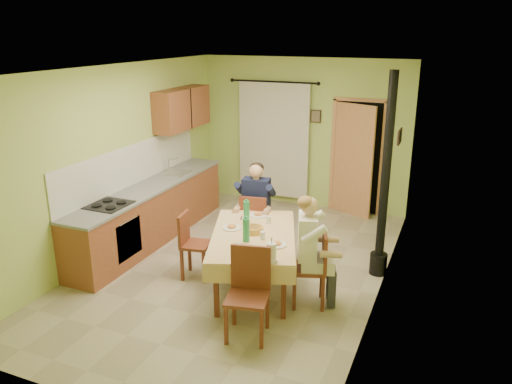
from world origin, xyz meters
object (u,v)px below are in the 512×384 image
at_px(stove_flue, 383,205).
at_px(chair_right, 310,283).
at_px(chair_far, 256,236).
at_px(chair_left, 196,257).
at_px(man_right, 310,239).
at_px(dining_table, 253,261).
at_px(chair_near, 248,312).
at_px(man_far, 256,199).

bearing_deg(stove_flue, chair_right, -119.74).
distance_m(chair_far, chair_right, 1.62).
relative_size(chair_right, chair_left, 1.04).
height_order(chair_right, man_right, man_right).
bearing_deg(man_right, chair_far, 28.22).
distance_m(dining_table, chair_near, 1.12).
bearing_deg(chair_right, man_far, 28.35).
height_order(chair_right, man_far, man_far).
bearing_deg(chair_far, chair_right, -51.35).
relative_size(man_far, stove_flue, 0.50).
relative_size(dining_table, chair_near, 2.00).
xyz_separation_m(chair_near, stove_flue, (1.10, 2.07, 0.73)).
relative_size(man_right, stove_flue, 0.50).
bearing_deg(chair_far, man_right, -51.77).
relative_size(dining_table, man_right, 1.46).
relative_size(chair_left, man_far, 0.66).
xyz_separation_m(dining_table, man_far, (-0.38, 0.99, 0.50)).
height_order(dining_table, man_far, man_far).
xyz_separation_m(chair_far, chair_left, (-0.47, -1.02, -0.00)).
xyz_separation_m(chair_near, man_right, (0.42, 0.92, 0.59)).
height_order(chair_left, man_far, man_far).
height_order(dining_table, chair_near, chair_near).
bearing_deg(chair_left, chair_far, 144.64).
distance_m(chair_near, man_right, 1.17).
height_order(chair_far, chair_right, chair_far).
height_order(dining_table, chair_left, chair_left).
distance_m(dining_table, chair_right, 0.83).
distance_m(chair_far, chair_near, 2.16).
bearing_deg(chair_left, chair_right, 76.53).
relative_size(chair_near, chair_right, 1.06).
height_order(dining_table, chair_far, chair_far).
relative_size(chair_right, stove_flue, 0.34).
distance_m(chair_right, man_right, 0.59).
relative_size(chair_left, man_right, 0.66).
bearing_deg(chair_right, man_right, 90.00).
bearing_deg(chair_near, chair_left, -51.56).
bearing_deg(stove_flue, chair_far, -178.49).
bearing_deg(chair_far, chair_near, -78.12).
xyz_separation_m(chair_far, man_right, (1.18, -1.11, 0.59)).
bearing_deg(man_far, man_right, -52.06).
bearing_deg(chair_left, man_far, 145.02).
bearing_deg(dining_table, chair_left, 163.02).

